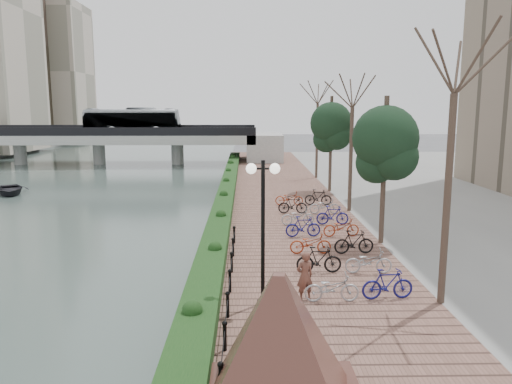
{
  "coord_description": "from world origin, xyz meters",
  "views": [
    {
      "loc": [
        1.95,
        -12.64,
        6.5
      ],
      "look_at": [
        2.47,
        13.84,
        2.0
      ],
      "focal_mm": 35.0,
      "sensor_mm": 36.0,
      "label": 1
    }
  ],
  "objects_px": {
    "granite_monument": "(278,347)",
    "boat": "(10,189)",
    "pedestrian": "(305,276)",
    "lamppost": "(263,201)",
    "motorcycle": "(272,319)"
  },
  "relations": [
    {
      "from": "lamppost",
      "to": "boat",
      "type": "relative_size",
      "value": 1.18
    },
    {
      "from": "motorcycle",
      "to": "boat",
      "type": "height_order",
      "value": "motorcycle"
    },
    {
      "from": "granite_monument",
      "to": "boat",
      "type": "distance_m",
      "value": 34.03
    },
    {
      "from": "motorcycle",
      "to": "boat",
      "type": "relative_size",
      "value": 0.45
    },
    {
      "from": "lamppost",
      "to": "boat",
      "type": "height_order",
      "value": "lamppost"
    },
    {
      "from": "granite_monument",
      "to": "motorcycle",
      "type": "distance_m",
      "value": 3.52
    },
    {
      "from": "granite_monument",
      "to": "pedestrian",
      "type": "xyz_separation_m",
      "value": [
        1.22,
        6.04,
        -0.7
      ]
    },
    {
      "from": "granite_monument",
      "to": "lamppost",
      "type": "bearing_deg",
      "value": 91.06
    },
    {
      "from": "granite_monument",
      "to": "motorcycle",
      "type": "relative_size",
      "value": 3.26
    },
    {
      "from": "granite_monument",
      "to": "boat",
      "type": "xyz_separation_m",
      "value": [
        -18.47,
        28.53,
        -1.58
      ]
    },
    {
      "from": "lamppost",
      "to": "pedestrian",
      "type": "relative_size",
      "value": 2.85
    },
    {
      "from": "lamppost",
      "to": "motorcycle",
      "type": "bearing_deg",
      "value": -86.23
    },
    {
      "from": "pedestrian",
      "to": "motorcycle",
      "type": "bearing_deg",
      "value": 45.74
    },
    {
      "from": "granite_monument",
      "to": "boat",
      "type": "relative_size",
      "value": 1.48
    },
    {
      "from": "pedestrian",
      "to": "lamppost",
      "type": "bearing_deg",
      "value": -8.71
    }
  ]
}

